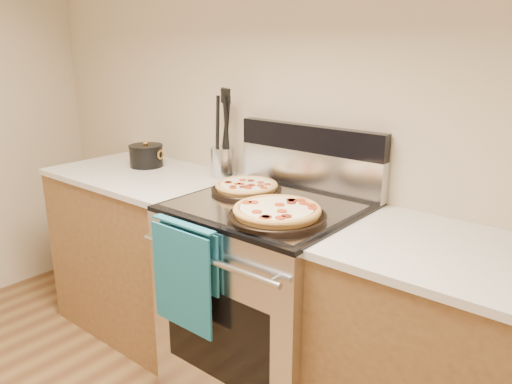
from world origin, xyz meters
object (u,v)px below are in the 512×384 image
Objects in this scene: pepperoni_pizza_back at (247,187)px; utensil_crock at (223,162)px; pepperoni_pizza_front at (277,212)px; saucepan at (146,157)px; range_body at (267,303)px.

pepperoni_pizza_back is 0.35m from utensil_crock.
saucepan is at bearing 166.81° from pepperoni_pizza_front.
utensil_crock is (-0.49, 0.24, 0.54)m from range_body.
pepperoni_pizza_front is at bearing -31.48° from pepperoni_pizza_back.
utensil_crock is at bearing 149.70° from pepperoni_pizza_front.
pepperoni_pizza_front is at bearing -30.30° from utensil_crock.
pepperoni_pizza_back is at bearing 148.52° from pepperoni_pizza_front.
range_body is 0.53m from pepperoni_pizza_back.
range_body is 4.91× the size of saucepan.
pepperoni_pizza_back reaches higher than range_body.
saucepan reaches higher than pepperoni_pizza_front.
range_body is at bearing -7.76° from saucepan.
utensil_crock is 0.85× the size of saucepan.
utensil_crock is (-0.31, 0.17, 0.04)m from pepperoni_pizza_back.
utensil_crock is (-0.63, 0.37, 0.04)m from pepperoni_pizza_front.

